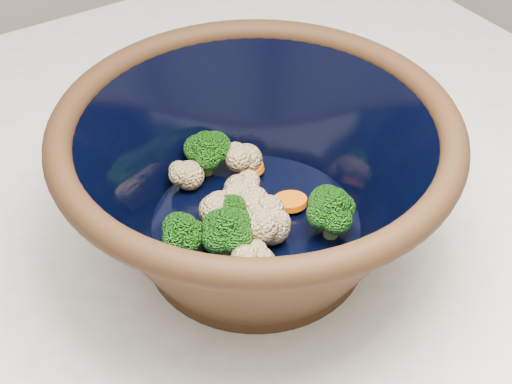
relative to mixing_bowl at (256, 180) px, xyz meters
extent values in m
cylinder|color=black|center=(0.00, 0.00, -0.08)|extent=(0.20, 0.20, 0.01)
torus|color=black|center=(0.00, 0.00, 0.05)|extent=(0.34, 0.34, 0.02)
cylinder|color=black|center=(0.00, 0.00, -0.05)|extent=(0.19, 0.19, 0.00)
cylinder|color=#608442|center=(-0.04, -0.02, -0.04)|extent=(0.01, 0.01, 0.02)
ellipsoid|color=#1D6813|center=(-0.04, -0.02, -0.01)|extent=(0.04, 0.04, 0.04)
cylinder|color=#608442|center=(0.00, 0.08, -0.04)|extent=(0.01, 0.01, 0.02)
ellipsoid|color=#1D6813|center=(0.00, 0.08, -0.02)|extent=(0.04, 0.04, 0.03)
cylinder|color=#608442|center=(-0.07, 0.00, -0.04)|extent=(0.01, 0.01, 0.02)
ellipsoid|color=#1D6813|center=(-0.07, 0.00, -0.02)|extent=(0.04, 0.04, 0.03)
cylinder|color=#608442|center=(-0.02, 0.00, -0.04)|extent=(0.01, 0.01, 0.02)
ellipsoid|color=#1D6813|center=(-0.02, 0.00, -0.02)|extent=(0.03, 0.03, 0.03)
cylinder|color=#608442|center=(0.05, -0.05, -0.04)|extent=(0.01, 0.01, 0.02)
ellipsoid|color=#1D6813|center=(0.05, -0.05, -0.01)|extent=(0.04, 0.04, 0.04)
sphere|color=beige|center=(0.00, -0.01, -0.03)|extent=(0.03, 0.03, 0.03)
sphere|color=beige|center=(-0.01, 0.00, -0.03)|extent=(0.03, 0.03, 0.03)
sphere|color=beige|center=(-0.03, -0.01, -0.03)|extent=(0.03, 0.03, 0.03)
sphere|color=beige|center=(-0.03, 0.01, -0.04)|extent=(0.03, 0.03, 0.03)
sphere|color=beige|center=(0.00, 0.03, -0.04)|extent=(0.03, 0.03, 0.03)
sphere|color=beige|center=(0.03, 0.06, -0.03)|extent=(0.03, 0.03, 0.03)
sphere|color=beige|center=(-0.03, 0.02, -0.03)|extent=(0.03, 0.03, 0.03)
sphere|color=beige|center=(0.00, -0.03, -0.03)|extent=(0.03, 0.03, 0.03)
sphere|color=beige|center=(0.00, -0.02, -0.03)|extent=(0.03, 0.03, 0.03)
sphere|color=beige|center=(-0.01, 0.01, -0.03)|extent=(0.03, 0.03, 0.03)
sphere|color=beige|center=(-0.03, -0.06, -0.03)|extent=(0.03, 0.03, 0.03)
sphere|color=beige|center=(-0.03, 0.07, -0.04)|extent=(0.03, 0.03, 0.03)
cylinder|color=orange|center=(-0.02, 0.02, -0.04)|extent=(0.03, 0.03, 0.01)
cylinder|color=orange|center=(-0.02, -0.01, -0.04)|extent=(0.03, 0.03, 0.01)
cylinder|color=orange|center=(-0.04, -0.02, -0.04)|extent=(0.03, 0.03, 0.01)
cylinder|color=orange|center=(0.03, 0.06, -0.04)|extent=(0.03, 0.03, 0.01)
cylinder|color=orange|center=(0.04, 0.00, -0.04)|extent=(0.03, 0.03, 0.01)
camera|label=1|loc=(-0.25, -0.39, 0.40)|focal=50.00mm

